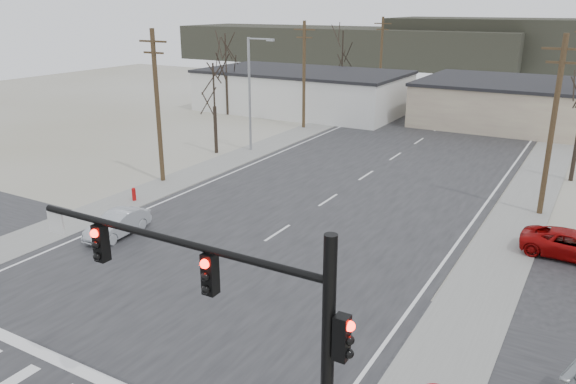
% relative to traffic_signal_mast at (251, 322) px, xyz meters
% --- Properties ---
extents(ground, '(140.00, 140.00, 0.00)m').
position_rel_traffic_signal_mast_xyz_m(ground, '(-7.89, 6.20, -4.67)').
color(ground, '#BAB9B5').
rests_on(ground, ground).
extents(main_road, '(18.00, 110.00, 0.05)m').
position_rel_traffic_signal_mast_xyz_m(main_road, '(-7.89, 21.20, -4.65)').
color(main_road, black).
rests_on(main_road, ground).
extents(cross_road, '(90.00, 10.00, 0.04)m').
position_rel_traffic_signal_mast_xyz_m(cross_road, '(-7.89, 6.20, -4.65)').
color(cross_road, black).
rests_on(cross_road, ground).
extents(sidewalk_left, '(3.00, 90.00, 0.06)m').
position_rel_traffic_signal_mast_xyz_m(sidewalk_left, '(-18.49, 26.20, -4.64)').
color(sidewalk_left, gray).
rests_on(sidewalk_left, ground).
extents(sidewalk_right, '(3.00, 90.00, 0.06)m').
position_rel_traffic_signal_mast_xyz_m(sidewalk_right, '(2.71, 26.20, -4.64)').
color(sidewalk_right, gray).
rests_on(sidewalk_right, ground).
extents(traffic_signal_mast, '(8.95, 0.43, 7.20)m').
position_rel_traffic_signal_mast_xyz_m(traffic_signal_mast, '(0.00, 0.00, 0.00)').
color(traffic_signal_mast, black).
rests_on(traffic_signal_mast, ground).
extents(fire_hydrant, '(0.24, 0.24, 0.87)m').
position_rel_traffic_signal_mast_xyz_m(fire_hydrant, '(-18.09, 14.20, -4.22)').
color(fire_hydrant, '#A50C0C').
rests_on(fire_hydrant, ground).
extents(building_left_far, '(22.30, 12.30, 4.50)m').
position_rel_traffic_signal_mast_xyz_m(building_left_far, '(-23.89, 46.20, -2.42)').
color(building_left_far, silver).
rests_on(building_left_far, ground).
extents(building_right_far, '(26.30, 14.30, 4.30)m').
position_rel_traffic_signal_mast_xyz_m(building_right_far, '(2.11, 50.20, -2.52)').
color(building_right_far, beige).
rests_on(building_right_far, ground).
extents(upole_left_b, '(2.20, 0.30, 10.00)m').
position_rel_traffic_signal_mast_xyz_m(upole_left_b, '(-19.39, 18.20, 0.55)').
color(upole_left_b, '#493622').
rests_on(upole_left_b, ground).
extents(upole_left_c, '(2.20, 0.30, 10.00)m').
position_rel_traffic_signal_mast_xyz_m(upole_left_c, '(-19.39, 38.20, 0.55)').
color(upole_left_c, '#493622').
rests_on(upole_left_c, ground).
extents(upole_left_d, '(2.20, 0.30, 10.00)m').
position_rel_traffic_signal_mast_xyz_m(upole_left_d, '(-19.39, 58.20, 0.55)').
color(upole_left_d, '#493622').
rests_on(upole_left_d, ground).
extents(upole_right_a, '(2.20, 0.30, 10.00)m').
position_rel_traffic_signal_mast_xyz_m(upole_right_a, '(3.61, 24.20, 0.55)').
color(upole_right_a, '#493622').
rests_on(upole_right_a, ground).
extents(streetlight_main, '(2.40, 0.25, 9.00)m').
position_rel_traffic_signal_mast_xyz_m(streetlight_main, '(-18.69, 28.20, 0.41)').
color(streetlight_main, gray).
rests_on(streetlight_main, ground).
extents(tree_left_near, '(3.30, 3.30, 7.35)m').
position_rel_traffic_signal_mast_xyz_m(tree_left_near, '(-20.89, 26.20, 0.55)').
color(tree_left_near, '#2C241B').
rests_on(tree_left_near, ground).
extents(tree_left_far, '(3.96, 3.96, 8.82)m').
position_rel_traffic_signal_mast_xyz_m(tree_left_far, '(-21.89, 52.20, 1.61)').
color(tree_left_far, '#2C241B').
rests_on(tree_left_far, ground).
extents(tree_left_mid, '(3.96, 3.96, 8.82)m').
position_rel_traffic_signal_mast_xyz_m(tree_left_mid, '(-29.89, 40.20, 1.61)').
color(tree_left_mid, '#2C241B').
rests_on(tree_left_mid, ground).
extents(hill_left, '(70.00, 18.00, 7.00)m').
position_rel_traffic_signal_mast_xyz_m(hill_left, '(-42.89, 98.20, -1.17)').
color(hill_left, '#333026').
rests_on(hill_left, ground).
extents(sedan_crossing, '(1.64, 3.93, 1.26)m').
position_rel_traffic_signal_mast_xyz_m(sedan_crossing, '(-14.84, 9.79, -4.00)').
color(sedan_crossing, '#A3A7AD').
rests_on(sedan_crossing, main_road).
extents(car_far_a, '(2.98, 5.22, 1.42)m').
position_rel_traffic_signal_mast_xyz_m(car_far_a, '(-8.02, 55.38, -3.92)').
color(car_far_a, black).
rests_on(car_far_a, main_road).
extents(car_far_b, '(2.28, 3.86, 1.23)m').
position_rel_traffic_signal_mast_xyz_m(car_far_b, '(-9.40, 57.34, -4.01)').
color(car_far_b, black).
rests_on(car_far_b, main_road).
extents(car_parked_red, '(4.67, 2.29, 1.28)m').
position_rel_traffic_signal_mast_xyz_m(car_parked_red, '(5.67, 18.58, -4.00)').
color(car_parked_red, '#920807').
rests_on(car_parked_red, parking_lot).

